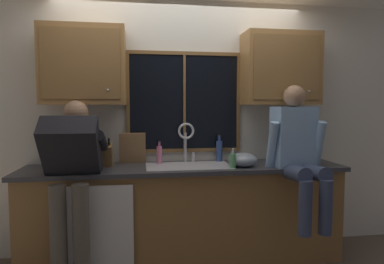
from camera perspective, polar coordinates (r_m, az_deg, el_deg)
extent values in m
cube|color=silver|center=(3.59, -1.96, 0.95)|extent=(5.35, 0.12, 2.55)
cube|color=black|center=(3.52, -1.28, 4.96)|extent=(1.10, 0.02, 0.95)
cube|color=brown|center=(3.55, -1.27, 12.94)|extent=(1.17, 0.02, 0.04)
cube|color=brown|center=(3.54, -1.25, -3.05)|extent=(1.17, 0.02, 0.04)
cube|color=brown|center=(3.48, -10.61, 4.89)|extent=(0.03, 0.02, 0.95)
cube|color=brown|center=(3.62, 7.70, 4.90)|extent=(0.03, 0.02, 0.95)
cube|color=brown|center=(3.50, -1.26, 4.96)|extent=(0.02, 0.02, 0.95)
cube|color=olive|center=(3.40, -1.19, -13.61)|extent=(2.95, 0.58, 0.88)
cube|color=#38383D|center=(3.27, -1.15, -6.02)|extent=(3.01, 0.62, 0.04)
cube|color=white|center=(3.08, -15.46, -15.33)|extent=(0.60, 0.02, 0.74)
cube|color=#9E703D|center=(3.39, -17.52, 10.46)|extent=(0.76, 0.33, 0.72)
cube|color=olive|center=(3.22, -17.98, 10.78)|extent=(0.68, 0.01, 0.62)
sphere|color=#B2B2B7|center=(3.16, -13.81, 6.79)|extent=(0.02, 0.02, 0.02)
cube|color=#9E703D|center=(3.64, 14.45, 10.09)|extent=(0.76, 0.33, 0.72)
cube|color=olive|center=(3.48, 15.57, 10.33)|extent=(0.68, 0.01, 0.62)
sphere|color=#B2B2B7|center=(3.56, 18.91, 6.40)|extent=(0.02, 0.02, 0.02)
cube|color=#B7B7BC|center=(3.28, -0.59, -5.80)|extent=(0.80, 0.46, 0.02)
cube|color=#9C9CA0|center=(3.27, -4.08, -7.61)|extent=(0.36, 0.42, 0.20)
cube|color=#9C9CA0|center=(3.33, 2.85, -7.40)|extent=(0.36, 0.42, 0.20)
cube|color=#B7B7BC|center=(3.30, -0.59, -7.51)|extent=(0.04, 0.42, 0.20)
cylinder|color=silver|center=(3.47, -1.11, -2.57)|extent=(0.03, 0.03, 0.30)
torus|color=silver|center=(3.39, -0.98, 0.16)|extent=(0.16, 0.02, 0.16)
cylinder|color=silver|center=(3.49, 0.19, -4.17)|extent=(0.03, 0.03, 0.09)
cylinder|color=#595147|center=(2.99, -21.24, -16.44)|extent=(0.13, 0.13, 0.88)
cylinder|color=#595147|center=(2.96, -17.89, -16.58)|extent=(0.13, 0.13, 0.88)
cube|color=black|center=(2.98, -19.30, -3.11)|extent=(0.44, 0.52, 0.60)
sphere|color=#A57A5B|center=(3.19, -18.68, 3.12)|extent=(0.21, 0.21, 0.21)
cylinder|color=black|center=(3.19, -22.62, -1.81)|extent=(0.09, 0.52, 0.26)
cylinder|color=black|center=(3.12, -14.74, -1.76)|extent=(0.09, 0.52, 0.26)
cylinder|color=#384260|center=(3.16, 16.58, -6.54)|extent=(0.14, 0.43, 0.16)
cylinder|color=#384260|center=(3.25, 19.47, -6.34)|extent=(0.14, 0.43, 0.16)
cylinder|color=#384260|center=(3.03, 18.29, -11.92)|extent=(0.11, 0.11, 0.46)
cylinder|color=#384260|center=(3.12, 21.30, -11.55)|extent=(0.11, 0.11, 0.46)
cube|color=#8CB2DB|center=(3.36, 16.48, -0.75)|extent=(0.43, 0.26, 0.56)
sphere|color=#A57A5B|center=(3.35, 16.62, 5.75)|extent=(0.20, 0.20, 0.20)
cylinder|color=#8CB2DB|center=(3.23, 13.13, -2.31)|extent=(0.08, 0.20, 0.47)
cylinder|color=#8CB2DB|center=(3.43, 20.29, -2.08)|extent=(0.08, 0.20, 0.47)
cube|color=brown|center=(3.31, -14.12, -3.83)|extent=(0.12, 0.18, 0.25)
cylinder|color=black|center=(3.24, -14.88, -1.31)|extent=(0.02, 0.05, 0.09)
cylinder|color=black|center=(3.24, -14.26, -1.42)|extent=(0.02, 0.04, 0.08)
cylinder|color=black|center=(3.24, -13.64, -1.54)|extent=(0.02, 0.04, 0.06)
cube|color=#997047|center=(3.44, -9.84, -2.67)|extent=(0.25, 0.08, 0.31)
ellipsoid|color=#8C99A8|center=(3.28, 8.44, -4.61)|extent=(0.27, 0.27, 0.13)
cylinder|color=#59A566|center=(3.17, 6.79, -4.79)|extent=(0.06, 0.06, 0.13)
cylinder|color=silver|center=(3.15, 6.80, -3.24)|extent=(0.02, 0.02, 0.04)
cylinder|color=silver|center=(3.13, 6.89, -2.81)|extent=(0.01, 0.04, 0.01)
cylinder|color=#334C8C|center=(3.53, 4.55, -3.18)|extent=(0.06, 0.06, 0.21)
cylinder|color=navy|center=(3.52, 4.56, -1.06)|extent=(0.03, 0.03, 0.05)
cylinder|color=black|center=(3.52, 4.56, -0.53)|extent=(0.03, 0.03, 0.01)
cylinder|color=pink|center=(3.40, -5.44, -3.81)|extent=(0.05, 0.05, 0.17)
cylinder|color=#AD5B7A|center=(3.39, -5.45, -2.01)|extent=(0.02, 0.02, 0.04)
cylinder|color=black|center=(3.39, -5.46, -1.54)|extent=(0.03, 0.03, 0.01)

